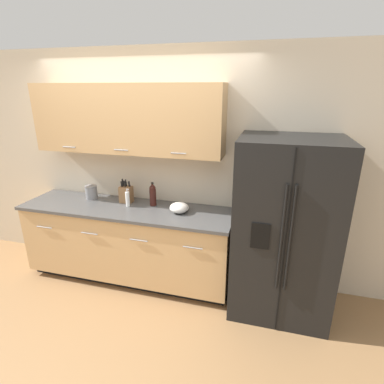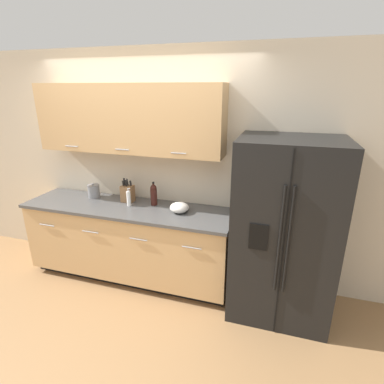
{
  "view_description": "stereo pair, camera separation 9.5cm",
  "coord_description": "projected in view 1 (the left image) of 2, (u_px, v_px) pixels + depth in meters",
  "views": [
    {
      "loc": [
        1.41,
        -1.87,
        2.19
      ],
      "look_at": [
        0.64,
        0.95,
        1.16
      ],
      "focal_mm": 28.0,
      "sensor_mm": 36.0,
      "label": 1
    },
    {
      "loc": [
        1.5,
        -1.84,
        2.19
      ],
      "look_at": [
        0.64,
        0.95,
        1.16
      ],
      "focal_mm": 28.0,
      "sensor_mm": 36.0,
      "label": 2
    }
  ],
  "objects": [
    {
      "name": "ground_plane",
      "position": [
        99.0,
        337.0,
        2.77
      ],
      "size": [
        14.0,
        14.0,
        0.0
      ],
      "primitive_type": "plane",
      "color": "#997047"
    },
    {
      "name": "soap_dispenser",
      "position": [
        128.0,
        199.0,
        3.36
      ],
      "size": [
        0.05,
        0.05,
        0.21
      ],
      "color": "white",
      "rests_on": "counter_unit"
    },
    {
      "name": "steel_canister",
      "position": [
        91.0,
        192.0,
        3.6
      ],
      "size": [
        0.14,
        0.14,
        0.17
      ],
      "color": "gray",
      "rests_on": "counter_unit"
    },
    {
      "name": "mixing_bowl",
      "position": [
        179.0,
        208.0,
        3.21
      ],
      "size": [
        0.21,
        0.21,
        0.11
      ],
      "color": "white",
      "rests_on": "counter_unit"
    },
    {
      "name": "knife_block",
      "position": [
        126.0,
        194.0,
        3.48
      ],
      "size": [
        0.14,
        0.11,
        0.28
      ],
      "color": "olive",
      "rests_on": "counter_unit"
    },
    {
      "name": "refrigerator",
      "position": [
        284.0,
        229.0,
        2.89
      ],
      "size": [
        0.94,
        0.77,
        1.77
      ],
      "color": "black",
      "rests_on": "ground_plane"
    },
    {
      "name": "wall_back",
      "position": [
        142.0,
        155.0,
        3.43
      ],
      "size": [
        10.0,
        0.39,
        2.6
      ],
      "color": "beige",
      "rests_on": "ground_plane"
    },
    {
      "name": "wine_bottle",
      "position": [
        153.0,
        195.0,
        3.38
      ],
      "size": [
        0.08,
        0.08,
        0.27
      ],
      "color": "#3D1914",
      "rests_on": "counter_unit"
    },
    {
      "name": "counter_unit",
      "position": [
        129.0,
        242.0,
        3.52
      ],
      "size": [
        2.42,
        0.64,
        0.91
      ],
      "color": "black",
      "rests_on": "ground_plane"
    }
  ]
}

